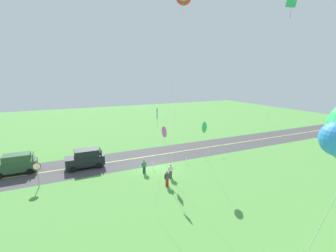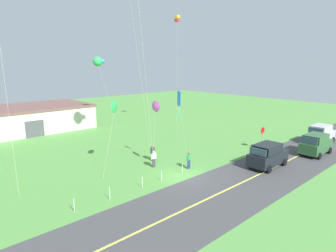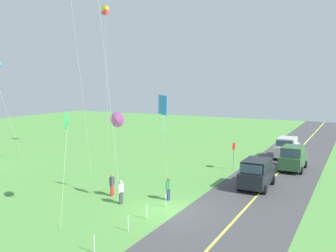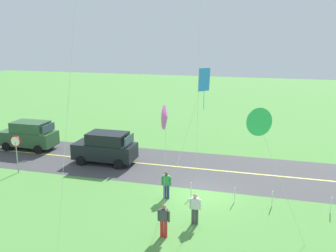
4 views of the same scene
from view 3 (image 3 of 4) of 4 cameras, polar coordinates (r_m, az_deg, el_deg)
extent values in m
cube|color=#549342|center=(24.16, 0.58, -12.98)|extent=(120.00, 120.00, 0.10)
cube|color=#424244|center=(22.74, 9.90, -14.25)|extent=(120.00, 7.00, 0.00)
cube|color=#E5E04C|center=(22.74, 9.90, -14.24)|extent=(120.00, 0.16, 0.00)
cube|color=black|center=(29.69, 13.43, -7.48)|extent=(4.40, 1.90, 1.10)
cube|color=black|center=(29.23, 13.37, -5.79)|extent=(2.73, 1.75, 0.80)
cube|color=#334756|center=(30.26, 13.87, -5.37)|extent=(0.10, 1.62, 0.64)
cube|color=#334756|center=(27.70, 12.54, -6.47)|extent=(0.10, 1.62, 0.60)
cylinder|color=black|center=(31.39, 12.35, -7.70)|extent=(0.68, 0.22, 0.68)
cylinder|color=black|center=(30.98, 15.78, -8.00)|extent=(0.68, 0.22, 0.68)
cylinder|color=black|center=(28.73, 10.84, -9.03)|extent=(0.68, 0.22, 0.68)
cylinder|color=black|center=(28.28, 14.58, -9.39)|extent=(0.68, 0.22, 0.68)
cube|color=#B7B7BC|center=(41.65, 17.74, -3.49)|extent=(4.40, 1.90, 1.10)
cube|color=#B7B7BC|center=(41.25, 17.73, -2.25)|extent=(2.73, 1.75, 0.80)
cube|color=#334756|center=(42.31, 17.98, -2.04)|extent=(0.10, 1.62, 0.64)
cube|color=#334756|center=(39.67, 17.33, -2.59)|extent=(0.10, 1.62, 0.60)
cylinder|color=black|center=(43.29, 16.80, -3.81)|extent=(0.68, 0.22, 0.68)
cylinder|color=black|center=(43.00, 19.29, -3.98)|extent=(0.68, 0.22, 0.68)
cylinder|color=black|center=(40.53, 16.04, -4.50)|extent=(0.68, 0.22, 0.68)
cylinder|color=black|center=(40.21, 18.70, -4.69)|extent=(0.68, 0.22, 0.68)
cube|color=#2D5633|center=(36.40, 18.55, -4.99)|extent=(4.40, 1.90, 1.10)
cube|color=#2D5633|center=(35.98, 18.55, -3.59)|extent=(2.73, 1.75, 0.80)
cube|color=#334756|center=(37.04, 18.81, -3.31)|extent=(0.10, 1.62, 0.64)
cube|color=#334756|center=(34.40, 18.13, -4.04)|extent=(0.10, 1.62, 0.60)
cylinder|color=black|center=(38.04, 17.44, -5.29)|extent=(0.68, 0.22, 0.68)
cylinder|color=black|center=(37.78, 20.29, -5.49)|extent=(0.68, 0.22, 0.68)
cylinder|color=black|center=(35.29, 16.62, -6.21)|extent=(0.68, 0.22, 0.68)
cylinder|color=black|center=(35.00, 19.69, -6.43)|extent=(0.68, 0.22, 0.68)
cylinder|color=gray|center=(35.00, 10.00, -4.94)|extent=(0.08, 0.08, 2.10)
cylinder|color=red|center=(34.79, 10.04, -3.12)|extent=(0.76, 0.04, 0.76)
cylinder|color=white|center=(34.80, 10.00, -3.12)|extent=(0.62, 0.01, 0.62)
cylinder|color=navy|center=(26.00, -0.03, -10.46)|extent=(0.16, 0.16, 0.82)
cylinder|color=navy|center=(26.15, 0.16, -10.35)|extent=(0.16, 0.16, 0.82)
cube|color=#338C4C|center=(25.88, 0.06, -8.95)|extent=(0.36, 0.22, 0.56)
cylinder|color=#338C4C|center=(25.69, -0.18, -9.19)|extent=(0.10, 0.10, 0.52)
cylinder|color=#338C4C|center=(26.10, 0.31, -8.93)|extent=(0.10, 0.10, 0.52)
sphere|color=brown|center=(25.77, 0.07, -8.11)|extent=(0.22, 0.22, 0.22)
cylinder|color=#3F3F47|center=(25.48, -7.30, -10.88)|extent=(0.16, 0.16, 0.82)
cylinder|color=#3F3F47|center=(25.62, -7.07, -10.78)|extent=(0.16, 0.16, 0.82)
cube|color=silver|center=(25.35, -7.21, -9.34)|extent=(0.36, 0.22, 0.56)
cylinder|color=silver|center=(25.18, -7.52, -9.58)|extent=(0.10, 0.10, 0.52)
cylinder|color=silver|center=(25.56, -6.90, -9.32)|extent=(0.10, 0.10, 0.52)
sphere|color=#D8AD84|center=(25.25, -7.22, -8.49)|extent=(0.22, 0.22, 0.22)
cylinder|color=red|center=(27.22, -8.65, -9.73)|extent=(0.16, 0.16, 0.82)
cylinder|color=red|center=(27.36, -8.43, -9.64)|extent=(0.16, 0.16, 0.82)
cube|color=#3F3F47|center=(27.11, -8.56, -8.29)|extent=(0.36, 0.22, 0.56)
cylinder|color=#3F3F47|center=(26.93, -8.87, -8.51)|extent=(0.10, 0.10, 0.52)
cylinder|color=#3F3F47|center=(27.31, -8.26, -8.28)|extent=(0.10, 0.10, 0.52)
sphere|color=#9E704C|center=(27.01, -8.58, -7.49)|extent=(0.22, 0.22, 0.22)
cylinder|color=silver|center=(24.39, -0.34, -4.49)|extent=(1.92, 0.61, 6.70)
cube|color=#2D8CE5|center=(22.98, -0.80, 3.23)|extent=(0.48, 0.87, 1.24)
cylinder|color=#4CD8D8|center=(23.06, -0.80, 1.00)|extent=(0.04, 0.04, 1.40)
cylinder|color=silver|center=(24.67, -9.40, 8.28)|extent=(0.44, 1.70, 17.60)
cylinder|color=silver|center=(26.59, -8.21, -4.91)|extent=(0.03, 0.48, 5.52)
cone|color=#D859BF|center=(26.05, -7.88, 0.99)|extent=(0.21, 1.11, 1.10)
cylinder|color=silver|center=(42.52, -9.36, 6.50)|extent=(0.28, 0.26, 15.88)
cube|color=yellow|center=(43.43, -9.60, 17.37)|extent=(0.56, 0.56, 0.36)
cube|color=red|center=(43.34, -9.59, 16.72)|extent=(0.56, 0.56, 0.36)
cylinder|color=silver|center=(41.68, -23.36, 1.87)|extent=(1.83, 1.80, 9.85)
cylinder|color=silver|center=(22.72, -15.59, -6.83)|extent=(2.27, 1.31, 5.76)
cone|color=green|center=(23.48, -15.10, 0.76)|extent=(1.07, 0.75, 1.11)
cylinder|color=silver|center=(30.18, -13.23, 6.90)|extent=(2.44, 0.12, 16.52)
cylinder|color=silver|center=(18.98, -11.22, -17.23)|extent=(0.05, 0.05, 0.90)
cylinder|color=silver|center=(21.15, -6.12, -14.54)|extent=(0.05, 0.05, 0.90)
cylinder|color=silver|center=(22.73, -3.28, -12.96)|extent=(0.05, 0.05, 0.90)
cylinder|color=silver|center=(24.74, -0.35, -11.28)|extent=(0.05, 0.05, 0.90)
camera|label=1|loc=(46.65, -22.17, 9.71)|focal=25.25mm
camera|label=2|loc=(7.11, 87.92, 10.68)|focal=31.01mm
camera|label=4|loc=(34.78, -33.99, 7.27)|focal=40.48mm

